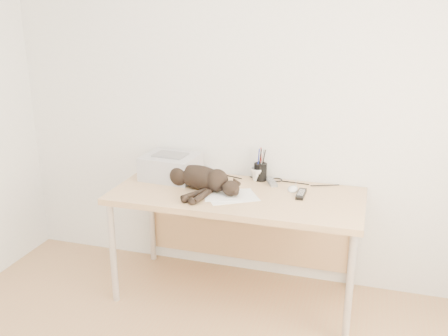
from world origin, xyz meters
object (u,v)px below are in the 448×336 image
(printer, at_px, (171,167))
(pen_cup, at_px, (260,171))
(desk, at_px, (240,207))
(cat, at_px, (197,178))
(mouse, at_px, (293,187))
(mug, at_px, (257,174))

(printer, xyz_separation_m, pen_cup, (0.61, 0.13, -0.02))
(desk, relative_size, pen_cup, 7.13)
(desk, bearing_deg, printer, 172.22)
(printer, distance_m, cat, 0.29)
(cat, bearing_deg, printer, 166.39)
(mouse, bearing_deg, pen_cup, 148.65)
(desk, height_order, printer, printer)
(desk, xyz_separation_m, printer, (-0.52, 0.07, 0.22))
(pen_cup, relative_size, mouse, 1.96)
(pen_cup, height_order, mouse, pen_cup)
(desk, height_order, cat, cat)
(desk, distance_m, cat, 0.35)
(cat, bearing_deg, desk, 33.58)
(printer, bearing_deg, mug, 11.84)
(cat, distance_m, mug, 0.44)
(mouse, bearing_deg, desk, -171.14)
(mug, distance_m, mouse, 0.29)
(mug, xyz_separation_m, pen_cup, (0.02, 0.01, 0.02))
(cat, height_order, pen_cup, pen_cup)
(desk, xyz_separation_m, pen_cup, (0.09, 0.20, 0.20))
(printer, height_order, mug, printer)
(cat, xyz_separation_m, mug, (0.34, 0.27, -0.03))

